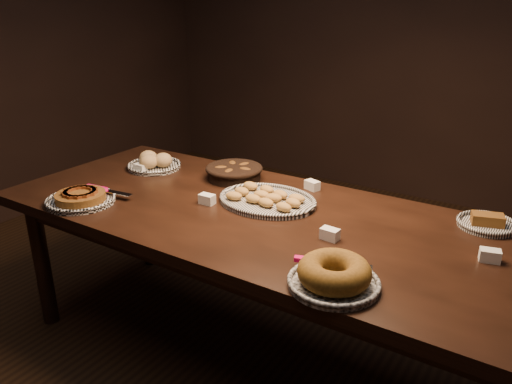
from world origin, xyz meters
The scene contains 9 objects.
ground centered at (0.00, 0.00, 0.00)m, with size 5.00×5.00×0.00m, color black.
buffet_table centered at (0.00, 0.00, 0.68)m, with size 2.40×1.00×0.75m.
apple_tart_plate centered at (-0.74, -0.34, 0.77)m, with size 0.33×0.31×0.06m.
madeleine_platter centered at (-0.02, 0.11, 0.77)m, with size 0.46×0.37×0.05m.
bundt_cake_plate centered at (0.53, -0.37, 0.79)m, with size 0.33×0.30×0.09m.
croissant_basket centered at (-0.34, 0.30, 0.79)m, with size 0.32×0.32×0.07m.
bread_roll_plate centered at (-0.81, 0.20, 0.78)m, with size 0.29×0.29×0.09m.
loaf_plate centered at (0.86, 0.38, 0.77)m, with size 0.24×0.24×0.06m.
tent_cards centered at (0.06, 0.09, 0.77)m, with size 1.83×0.51×0.04m.
Camera 1 is at (1.08, -1.68, 1.62)m, focal length 35.00 mm.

